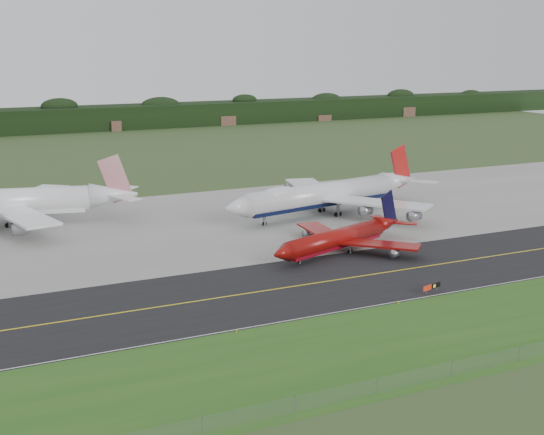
{
  "coord_description": "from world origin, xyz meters",
  "views": [
    {
      "loc": [
        -69.14,
        -123.46,
        44.17
      ],
      "look_at": [
        0.44,
        22.0,
        6.99
      ],
      "focal_mm": 50.0,
      "sensor_mm": 36.0,
      "label": 1
    }
  ],
  "objects": [
    {
      "name": "jet_red_737",
      "position": [
        13.12,
        13.3,
        3.09
      ],
      "size": [
        40.15,
        31.78,
        11.19
      ],
      "color": "maroon",
      "rests_on": "ground"
    },
    {
      "name": "taxiway",
      "position": [
        0.0,
        -4.0,
        0.01
      ],
      "size": [
        400.0,
        32.0,
        0.02
      ],
      "primitive_type": "cube",
      "color": "black",
      "rests_on": "ground"
    },
    {
      "name": "jet_star_tail",
      "position": [
        -48.8,
        70.69,
        5.62
      ],
      "size": [
        63.48,
        52.21,
        16.86
      ],
      "color": "white",
      "rests_on": "ground"
    },
    {
      "name": "jet_ba_747",
      "position": [
        27.68,
        46.07,
        5.58
      ],
      "size": [
        64.88,
        52.97,
        16.4
      ],
      "color": "silver",
      "rests_on": "ground"
    },
    {
      "name": "edge_marker_left",
      "position": [
        -26.05,
        -20.5,
        0.25
      ],
      "size": [
        0.16,
        0.16,
        0.5
      ],
      "primitive_type": "cylinder",
      "color": "yellow",
      "rests_on": "ground"
    },
    {
      "name": "taxiway_edge_line",
      "position": [
        0.0,
        -19.5,
        0.03
      ],
      "size": [
        400.0,
        0.25,
        0.0
      ],
      "primitive_type": "cube",
      "color": "silver",
      "rests_on": "taxiway"
    },
    {
      "name": "edge_marker_center",
      "position": [
        4.44,
        -20.5,
        0.25
      ],
      "size": [
        0.16,
        0.16,
        0.5
      ],
      "primitive_type": "cylinder",
      "color": "yellow",
      "rests_on": "ground"
    },
    {
      "name": "grass_verge",
      "position": [
        0.0,
        -35.0,
        0.01
      ],
      "size": [
        400.0,
        30.0,
        0.01
      ],
      "primitive_type": "cube",
      "color": "#26591A",
      "rests_on": "ground"
    },
    {
      "name": "horizon_treeline",
      "position": [
        0.0,
        273.76,
        5.47
      ],
      "size": [
        700.0,
        25.0,
        12.0
      ],
      "color": "black",
      "rests_on": "ground"
    },
    {
      "name": "perimeter_fence",
      "position": [
        0.0,
        -48.0,
        1.1
      ],
      "size": [
        320.0,
        0.1,
        320.0
      ],
      "color": "slate",
      "rests_on": "ground"
    },
    {
      "name": "taxiway_sign",
      "position": [
        13.46,
        -17.98,
        1.12
      ],
      "size": [
        4.66,
        1.42,
        1.59
      ],
      "color": "slate",
      "rests_on": "ground"
    },
    {
      "name": "taxiway_centreline",
      "position": [
        0.0,
        -4.0,
        0.03
      ],
      "size": [
        400.0,
        0.4,
        0.0
      ],
      "primitive_type": "cube",
      "color": "yellow",
      "rests_on": "taxiway"
    },
    {
      "name": "apron",
      "position": [
        0.0,
        51.0,
        0.01
      ],
      "size": [
        400.0,
        78.0,
        0.01
      ],
      "primitive_type": "cube",
      "color": "gray",
      "rests_on": "ground"
    },
    {
      "name": "ground",
      "position": [
        0.0,
        0.0,
        0.0
      ],
      "size": [
        600.0,
        600.0,
        0.0
      ],
      "primitive_type": "plane",
      "color": "#334821",
      "rests_on": "ground"
    }
  ]
}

